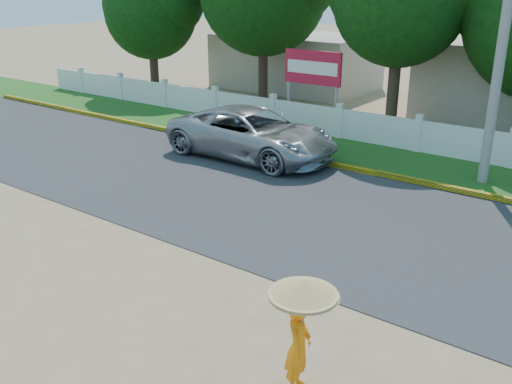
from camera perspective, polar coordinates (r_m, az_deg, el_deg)
ground at (r=11.24m, az=-6.17°, el=-9.11°), size 120.00×120.00×0.00m
road at (r=14.50m, az=5.90°, el=-1.99°), size 60.00×7.00×0.02m
grass_verge at (r=18.96m, az=14.13°, el=2.96°), size 60.00×3.50×0.03m
curb at (r=17.45m, az=11.94°, el=1.84°), size 40.00×0.18×0.16m
fence at (r=20.12m, az=15.90°, el=5.38°), size 40.00×0.10×1.10m
building_far at (r=31.27m, az=3.97°, el=12.88°), size 8.00×5.00×2.80m
utility_pole at (r=17.01m, az=23.36°, el=13.10°), size 0.28×0.28×7.63m
vehicle at (r=18.70m, az=-0.37°, el=5.86°), size 5.78×2.67×1.61m
monk_with_parasol at (r=7.99m, az=4.49°, el=-12.64°), size 0.99×0.99×1.80m
billboard at (r=22.86m, az=5.68°, el=11.89°), size 2.50×0.13×2.95m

